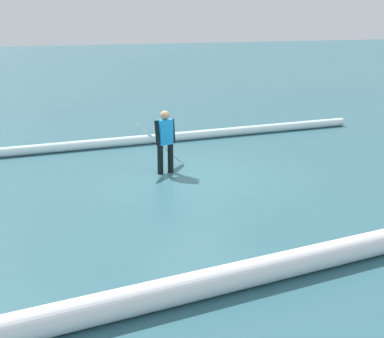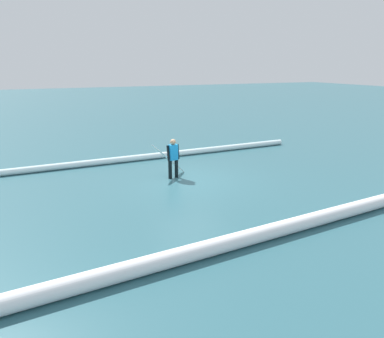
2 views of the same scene
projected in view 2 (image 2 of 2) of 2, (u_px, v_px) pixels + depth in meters
ground_plane at (191, 181)px, 13.98m from camera, size 121.55×121.55×0.00m
surfer at (173, 156)px, 14.08m from camera, size 0.51×0.26×1.53m
surfboard at (168, 158)px, 14.45m from camera, size 1.60×0.59×1.42m
wave_crest_foreground at (134, 158)px, 16.78m from camera, size 16.56×0.64×0.27m
wave_crest_midground at (276, 230)px, 9.36m from camera, size 21.51×2.07×0.39m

